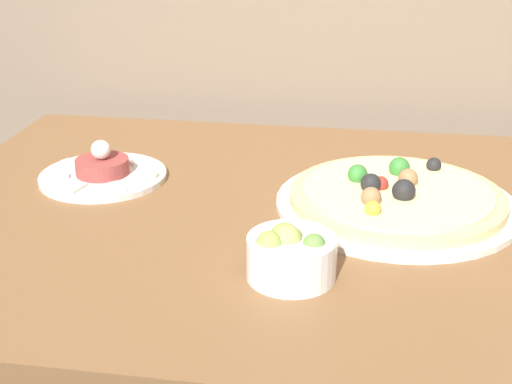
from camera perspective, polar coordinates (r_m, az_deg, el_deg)
dining_table at (r=1.16m, az=3.86°, el=-6.13°), size 1.25×0.86×0.76m
pizza_plate at (r=1.14m, az=11.14°, el=-0.47°), size 0.38×0.38×0.06m
tartare_plate at (r=1.26m, az=-12.16°, el=1.58°), size 0.22×0.22×0.07m
small_bowl at (r=0.91m, az=2.67°, el=-4.95°), size 0.12×0.12×0.07m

